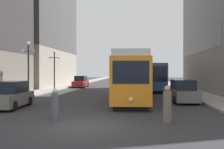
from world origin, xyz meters
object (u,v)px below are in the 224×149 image
Objects in this scene: streetcar at (129,76)px; parked_car_right_far at (183,92)px; pedestrian_crossing_far at (55,106)px; lamp_post_left_far at (54,64)px; pedestrian_crossing_near at (167,105)px; lamp_post_left_near at (28,60)px; parked_car_left_near at (10,96)px; transit_bus at (153,76)px; parked_car_left_mid at (81,82)px.

parked_car_right_far is (4.37, -0.27, -1.26)m from streetcar.
lamp_post_left_far is (-6.36, 19.76, 2.77)m from pedestrian_crossing_far.
streetcar reaches higher than pedestrian_crossing_near.
parked_car_right_far is at bearing -37.85° from lamp_post_left_far.
pedestrian_crossing_near is at bearing -44.18° from lamp_post_left_near.
streetcar is 14.75m from lamp_post_left_far.
parked_car_left_near and parked_car_right_far have the same top height.
transit_bus is 20.46m from parked_car_left_near.
lamp_post_left_near is at bearing -90.00° from lamp_post_left_far.
parked_car_left_near is at bearing 54.14° from pedestrian_crossing_far.
pedestrian_crossing_far is (4.46, -27.20, -0.09)m from parked_car_left_mid.
parked_car_left_near is 10.87m from pedestrian_crossing_near.
pedestrian_crossing_near is 5.57m from pedestrian_crossing_far.
lamp_post_left_far reaches higher than streetcar.
lamp_post_left_far is (-1.90, 15.56, 2.67)m from parked_car_left_near.
streetcar reaches higher than pedestrian_crossing_far.
streetcar is 2.45× the size of lamp_post_left_far.
parked_car_left_near is (-10.95, -17.24, -1.10)m from transit_bus.
parked_car_left_mid is 22.29m from parked_car_right_far.
parked_car_left_mid is 27.56m from pedestrian_crossing_far.
parked_car_left_mid is at bearing 16.76° from pedestrian_crossing_far.
pedestrian_crossing_far is at bearing -46.75° from parked_car_left_near.
lamp_post_left_near is (-9.91, 2.67, 1.52)m from streetcar.
parked_car_right_far reaches higher than pedestrian_crossing_far.
pedestrian_crossing_far is at bearing -80.62° from parked_car_left_mid.
pedestrian_crossing_far is 20.94m from lamp_post_left_far.
parked_car_left_mid is (0.00, 23.00, 0.00)m from parked_car_left_near.
lamp_post_left_far is (-1.90, -7.44, 2.67)m from parked_car_left_mid.
transit_bus is at bearing 7.47° from lamp_post_left_far.
parked_car_right_far is at bearing -56.19° from parked_car_left_mid.
transit_bus is at bearing 54.14° from parked_car_left_near.
pedestrian_crossing_far is (-7.92, -8.67, -0.09)m from parked_car_right_far.
transit_bus is at bearing -84.89° from parked_car_right_far.
parked_car_left_near reaches higher than pedestrian_crossing_near.
lamp_post_left_far reaches higher than pedestrian_crossing_far.
parked_car_left_near is at bearing 18.56° from parked_car_right_far.
streetcar is 2.54× the size of parked_car_left_mid.
streetcar is 12.85m from transit_bus.
pedestrian_crossing_far is 13.54m from lamp_post_left_near.
parked_car_left_near is 8.13m from lamp_post_left_near.
pedestrian_crossing_near is at bearing -58.86° from lamp_post_left_far.
streetcar is at bearing -15.09° from lamp_post_left_near.
streetcar reaches higher than parked_car_right_far.
lamp_post_left_far reaches higher than transit_bus.
parked_car_left_mid is 2.71× the size of pedestrian_crossing_near.
pedestrian_crossing_far is (-5.57, -0.01, -0.09)m from pedestrian_crossing_near.
transit_bus is 2.20× the size of lamp_post_left_near.
parked_car_left_mid is 1.01× the size of parked_car_right_far.
parked_car_left_mid is at bearing 153.10° from transit_bus.
pedestrian_crossing_near reaches higher than pedestrian_crossing_far.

